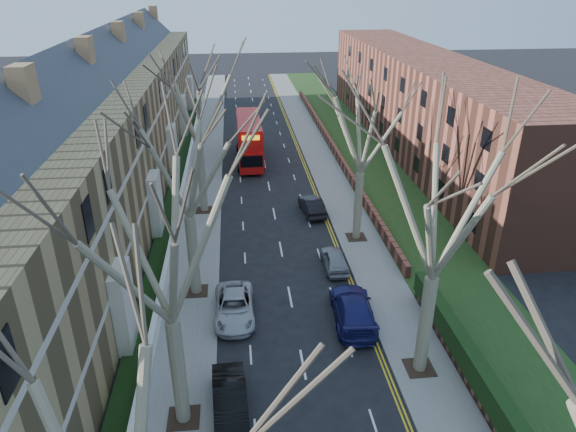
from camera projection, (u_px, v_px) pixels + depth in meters
name	position (u px, v px, depth m)	size (l,w,h in m)	color
pavement_left	(206.00, 166.00, 52.24)	(3.00, 102.00, 0.12)	slate
pavement_right	(322.00, 162.00, 53.38)	(3.00, 102.00, 0.12)	slate
terrace_left	(103.00, 139.00, 41.98)	(9.70, 78.00, 13.60)	#987D4D
flats_right	(421.00, 103.00, 55.94)	(13.97, 54.00, 10.00)	brown
front_wall_left	(183.00, 192.00, 44.66)	(0.30, 78.00, 1.00)	white
grass_verge_right	(365.00, 159.00, 53.76)	(6.00, 102.00, 0.06)	#1B3613
tree_left_mid	(161.00, 227.00, 18.55)	(10.50, 10.50, 14.71)	#726951
tree_left_far	(183.00, 150.00, 27.67)	(10.15, 10.15, 14.22)	#726951
tree_left_dist	(196.00, 96.00, 38.31)	(10.50, 10.50, 14.71)	#726951
tree_right_mid	(444.00, 193.00, 21.43)	(10.50, 10.50, 14.71)	#726951
tree_right_far	(364.00, 116.00, 34.14)	(10.15, 10.15, 14.22)	#726951
double_decker_bus	(249.00, 141.00, 53.04)	(2.70, 10.41, 4.37)	#B90F0D
car_left_mid	(230.00, 400.00, 22.82)	(1.49, 4.27, 1.41)	black
car_left_far	(234.00, 307.00, 29.21)	(2.23, 4.84, 1.34)	#ADAEB3
car_right_near	(353.00, 309.00, 28.81)	(2.21, 5.45, 1.58)	navy
car_right_mid	(335.00, 259.00, 34.07)	(1.51, 3.76, 1.28)	gray
car_right_far	(312.00, 206.00, 41.80)	(1.46, 4.19, 1.38)	black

